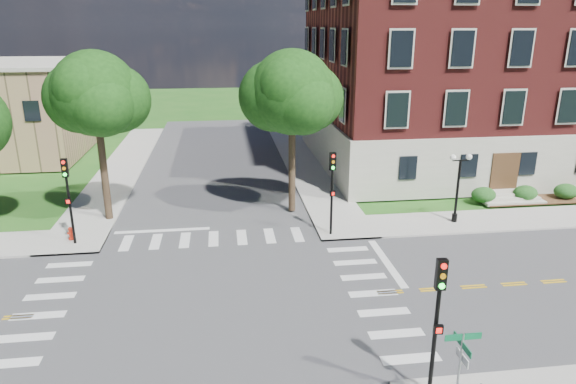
{
  "coord_description": "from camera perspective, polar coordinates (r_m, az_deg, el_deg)",
  "views": [
    {
      "loc": [
        0.73,
        -19.91,
        11.59
      ],
      "look_at": [
        4.03,
        5.46,
        3.2
      ],
      "focal_mm": 32.0,
      "sensor_mm": 36.0,
      "label": 1
    }
  ],
  "objects": [
    {
      "name": "ground",
      "position": [
        23.04,
        -8.41,
        -12.25
      ],
      "size": [
        160.0,
        160.0,
        0.0
      ],
      "primitive_type": "plane",
      "color": "#215A19",
      "rests_on": "ground"
    },
    {
      "name": "road_ew",
      "position": [
        23.04,
        -8.41,
        -12.24
      ],
      "size": [
        90.0,
        12.0,
        0.01
      ],
      "primitive_type": "cube",
      "color": "#3D3D3F",
      "rests_on": "ground"
    },
    {
      "name": "road_ns",
      "position": [
        23.04,
        -8.41,
        -12.24
      ],
      "size": [
        12.0,
        90.0,
        0.01
      ],
      "primitive_type": "cube",
      "color": "#3D3D3F",
      "rests_on": "ground"
    },
    {
      "name": "sidewalk_ne",
      "position": [
        39.9,
        14.47,
        0.77
      ],
      "size": [
        34.0,
        34.0,
        0.12
      ],
      "color": "#9E9B93",
      "rests_on": "ground"
    },
    {
      "name": "crosswalk_east",
      "position": [
        23.92,
        9.43,
        -11.08
      ],
      "size": [
        2.2,
        10.2,
        0.02
      ],
      "primitive_type": null,
      "color": "silver",
      "rests_on": "ground"
    },
    {
      "name": "stop_bar_east",
      "position": [
        26.91,
        10.9,
        -7.71
      ],
      "size": [
        0.4,
        5.5,
        0.0
      ],
      "primitive_type": "cube",
      "color": "silver",
      "rests_on": "ground"
    },
    {
      "name": "main_building",
      "position": [
        48.04,
        22.17,
        12.99
      ],
      "size": [
        30.6,
        22.4,
        16.5
      ],
      "color": "#ABA897",
      "rests_on": "ground"
    },
    {
      "name": "tree_c",
      "position": [
        32.0,
        -20.64,
        10.14
      ],
      "size": [
        4.95,
        4.95,
        10.15
      ],
      "color": "black",
      "rests_on": "ground"
    },
    {
      "name": "tree_d",
      "position": [
        31.47,
        0.46,
        10.96
      ],
      "size": [
        5.15,
        5.15,
        10.14
      ],
      "color": "black",
      "rests_on": "ground"
    },
    {
      "name": "traffic_signal_se",
      "position": [
        16.87,
        16.29,
        -12.53
      ],
      "size": [
        0.34,
        0.38,
        4.8
      ],
      "color": "black",
      "rests_on": "ground"
    },
    {
      "name": "traffic_signal_ne",
      "position": [
        28.61,
        4.93,
        1.01
      ],
      "size": [
        0.37,
        0.44,
        4.8
      ],
      "color": "black",
      "rests_on": "ground"
    },
    {
      "name": "traffic_signal_nw",
      "position": [
        29.66,
        -23.27,
        0.18
      ],
      "size": [
        0.32,
        0.35,
        4.8
      ],
      "color": "black",
      "rests_on": "ground"
    },
    {
      "name": "twin_lamp_west",
      "position": [
        32.22,
        18.37,
        0.86
      ],
      "size": [
        1.36,
        0.36,
        4.23
      ],
      "color": "black",
      "rests_on": "ground"
    },
    {
      "name": "street_sign_pole",
      "position": [
        16.41,
        18.62,
        -17.37
      ],
      "size": [
        1.1,
        1.1,
        3.1
      ],
      "color": "gray",
      "rests_on": "ground"
    },
    {
      "name": "fire_hydrant",
      "position": [
        31.13,
        -22.98,
        -4.3
      ],
      "size": [
        0.35,
        0.35,
        0.75
      ],
      "color": "#AE1E0D",
      "rests_on": "ground"
    }
  ]
}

